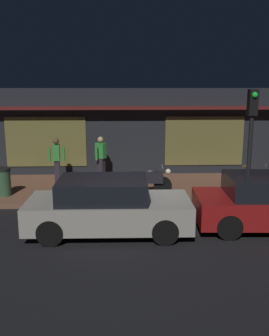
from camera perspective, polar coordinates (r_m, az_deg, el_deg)
name	(u,v)px	position (r m, az deg, el deg)	size (l,w,h in m)	color
ground_plane	(129,218)	(10.89, -0.80, -7.57)	(60.00, 60.00, 0.00)	black
sidewalk_slab	(127,188)	(13.73, -1.13, -3.05)	(18.00, 4.00, 0.15)	brown
storefront_building	(125,130)	(16.74, -1.40, 5.73)	(18.00, 3.30, 3.60)	black
motorcycle	(147,180)	(12.58, 1.93, -1.79)	(1.70, 0.55, 0.97)	black
bicycle_parked	(252,179)	(13.83, 17.21, -1.64)	(1.55, 0.70, 0.91)	black
person_photographer	(57,159)	(14.34, -11.56, 1.26)	(0.62, 0.40, 1.67)	#28232D
person_bystander	(101,157)	(14.54, -5.08, 1.61)	(0.44, 0.55, 1.67)	#28232D
trash_bin	(4,182)	(13.17, -19.00, -1.93)	(0.48, 0.48, 0.93)	#2D4C33
traffic_light_pole	(251,131)	(10.92, 17.06, 5.32)	(0.24, 0.33, 3.60)	black
parked_car_near	(107,206)	(9.69, -4.12, -5.75)	(4.13, 1.83, 1.42)	black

